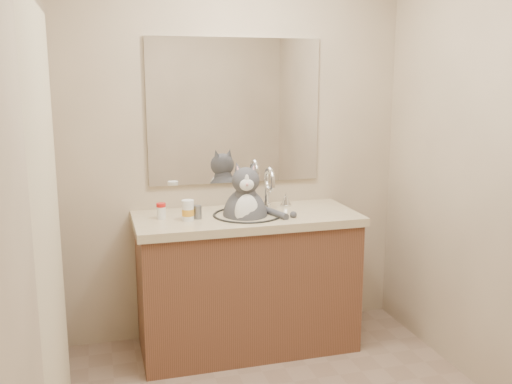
% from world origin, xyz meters
% --- Properties ---
extents(room, '(2.22, 2.52, 2.42)m').
position_xyz_m(room, '(0.00, 0.00, 1.20)').
color(room, gray).
rests_on(room, ground).
extents(vanity, '(1.34, 0.59, 1.12)m').
position_xyz_m(vanity, '(0.00, 0.96, 0.44)').
color(vanity, brown).
rests_on(vanity, ground).
extents(mirror, '(1.10, 0.02, 0.90)m').
position_xyz_m(mirror, '(0.00, 1.24, 1.45)').
color(mirror, white).
rests_on(mirror, room).
extents(shower_curtain, '(0.02, 1.30, 1.93)m').
position_xyz_m(shower_curtain, '(-1.05, 0.10, 1.03)').
color(shower_curtain, beige).
rests_on(shower_curtain, ground).
extents(cat, '(0.37, 0.35, 0.53)m').
position_xyz_m(cat, '(-0.01, 0.94, 0.86)').
color(cat, '#444449').
rests_on(cat, vanity).
extents(pill_bottle_redcap, '(0.05, 0.05, 0.09)m').
position_xyz_m(pill_bottle_redcap, '(-0.51, 0.99, 0.90)').
color(pill_bottle_redcap, white).
rests_on(pill_bottle_redcap, vanity).
extents(pill_bottle_orange, '(0.09, 0.09, 0.12)m').
position_xyz_m(pill_bottle_orange, '(-0.36, 0.91, 0.91)').
color(pill_bottle_orange, white).
rests_on(pill_bottle_orange, vanity).
extents(grey_canister, '(0.07, 0.07, 0.08)m').
position_xyz_m(grey_canister, '(-0.30, 0.94, 0.89)').
color(grey_canister, slate).
rests_on(grey_canister, vanity).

